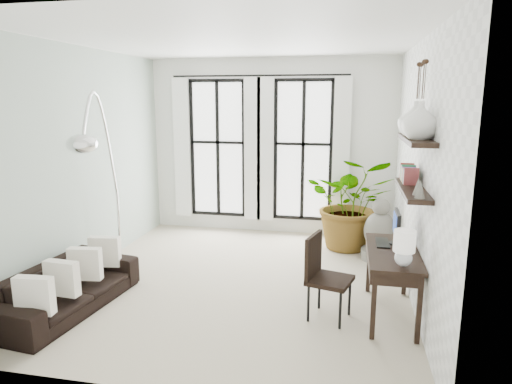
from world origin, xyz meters
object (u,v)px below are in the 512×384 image
(buddha, at_px, (380,234))
(desk_chair, at_px, (323,271))
(desk, at_px, (393,257))
(arc_lamp, at_px, (99,138))
(plant, at_px, (351,203))
(sofa, at_px, (68,288))

(buddha, bearing_deg, desk_chair, -109.81)
(desk, relative_size, arc_lamp, 0.52)
(plant, xyz_separation_m, buddha, (0.45, -0.48, -0.37))
(plant, xyz_separation_m, desk, (0.46, -2.44, -0.05))
(plant, distance_m, buddha, 0.75)
(plant, distance_m, desk, 2.48)
(sofa, height_order, desk, desk)
(sofa, relative_size, plant, 1.22)
(desk_chair, xyz_separation_m, arc_lamp, (-2.87, 0.33, 1.44))
(desk, distance_m, buddha, 1.99)
(desk, distance_m, arc_lamp, 3.86)
(desk, xyz_separation_m, arc_lamp, (-3.64, 0.18, 1.26))
(plant, height_order, buddha, plant)
(desk_chair, distance_m, buddha, 2.25)
(plant, bearing_deg, sofa, -137.51)
(sofa, xyz_separation_m, arc_lamp, (0.10, 0.75, 1.71))
(sofa, relative_size, desk_chair, 1.96)
(sofa, relative_size, arc_lamp, 0.74)
(sofa, xyz_separation_m, buddha, (3.73, 2.54, 0.13))
(sofa, distance_m, desk, 3.82)
(sofa, bearing_deg, desk, -74.97)
(desk, bearing_deg, sofa, -171.31)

